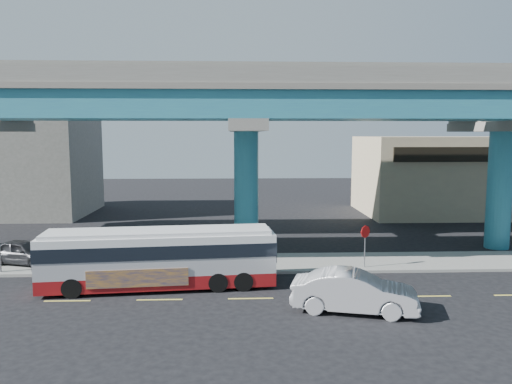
{
  "coord_description": "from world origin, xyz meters",
  "views": [
    {
      "loc": [
        -0.61,
        -21.62,
        7.23
      ],
      "look_at": [
        0.41,
        4.0,
        4.25
      ],
      "focal_mm": 35.0,
      "sensor_mm": 36.0,
      "label": 1
    }
  ],
  "objects_px": {
    "stop_sign": "(365,238)",
    "parked_car": "(24,252)",
    "transit_bus": "(160,256)",
    "sedan": "(354,292)"
  },
  "relations": [
    {
      "from": "sedan",
      "to": "stop_sign",
      "type": "distance_m",
      "value": 6.65
    },
    {
      "from": "sedan",
      "to": "stop_sign",
      "type": "bearing_deg",
      "value": -3.37
    },
    {
      "from": "transit_bus",
      "to": "sedan",
      "type": "xyz_separation_m",
      "value": [
        8.42,
        -3.55,
        -0.69
      ]
    },
    {
      "from": "stop_sign",
      "to": "parked_car",
      "type": "bearing_deg",
      "value": 165.29
    },
    {
      "from": "transit_bus",
      "to": "sedan",
      "type": "relative_size",
      "value": 2.05
    },
    {
      "from": "parked_car",
      "to": "stop_sign",
      "type": "xyz_separation_m",
      "value": [
        18.5,
        -1.39,
        0.94
      ]
    },
    {
      "from": "sedan",
      "to": "parked_car",
      "type": "distance_m",
      "value": 18.14
    },
    {
      "from": "sedan",
      "to": "parked_car",
      "type": "xyz_separation_m",
      "value": [
        -16.45,
        7.64,
        -0.02
      ]
    },
    {
      "from": "transit_bus",
      "to": "parked_car",
      "type": "xyz_separation_m",
      "value": [
        -8.03,
        4.09,
        -0.71
      ]
    },
    {
      "from": "transit_bus",
      "to": "parked_car",
      "type": "distance_m",
      "value": 9.04
    }
  ]
}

